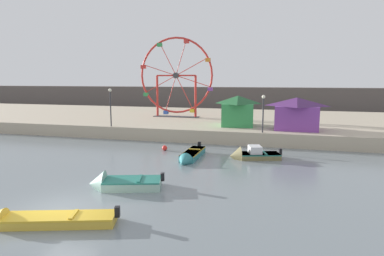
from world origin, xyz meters
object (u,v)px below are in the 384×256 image
motorboat_olive_wood (250,155)px  promenade_lamp_far (263,108)px  ferris_wheel_red_frame (176,77)px  motorboat_teal_painted (190,156)px  carnival_booth_green_kiosk (238,110)px  promenade_lamp_near (110,102)px  carnival_booth_purple_stall (297,113)px  motorboat_mustard_yellow (35,220)px  mooring_buoy_orange (165,148)px  motorboat_seafoam (119,183)px

motorboat_olive_wood → promenade_lamp_far: promenade_lamp_far is taller
ferris_wheel_red_frame → promenade_lamp_far: bearing=-41.2°
motorboat_teal_painted → carnival_booth_green_kiosk: size_ratio=1.30×
motorboat_olive_wood → promenade_lamp_near: 15.62m
ferris_wheel_red_frame → promenade_lamp_far: 15.21m
carnival_booth_purple_stall → motorboat_mustard_yellow: bearing=-115.7°
promenade_lamp_near → carnival_booth_green_kiosk: bearing=17.5°
ferris_wheel_red_frame → mooring_buoy_orange: 15.51m
carnival_booth_purple_stall → mooring_buoy_orange: (-10.73, -6.64, -2.60)m
ferris_wheel_red_frame → carnival_booth_green_kiosk: (8.54, -6.00, -3.35)m
motorboat_olive_wood → carnival_booth_green_kiosk: carnival_booth_green_kiosk is taller
promenade_lamp_near → motorboat_mustard_yellow: bearing=-69.9°
carnival_booth_purple_stall → mooring_buoy_orange: 12.88m
motorboat_mustard_yellow → carnival_booth_purple_stall: bearing=-134.6°
motorboat_teal_painted → ferris_wheel_red_frame: bearing=-158.7°
promenade_lamp_far → mooring_buoy_orange: (-7.80, -4.03, -3.24)m
motorboat_teal_painted → carnival_booth_purple_stall: carnival_booth_purple_stall is taller
motorboat_olive_wood → motorboat_mustard_yellow: bearing=45.5°
motorboat_seafoam → carnival_booth_purple_stall: bearing=-137.7°
motorboat_seafoam → ferris_wheel_red_frame: bearing=-96.5°
promenade_lamp_far → promenade_lamp_near: bearing=-180.0°
motorboat_olive_wood → carnival_booth_purple_stall: carnival_booth_purple_stall is taller
motorboat_seafoam → carnival_booth_purple_stall: size_ratio=0.97×
carnival_booth_purple_stall → mooring_buoy_orange: size_ratio=9.82×
ferris_wheel_red_frame → carnival_booth_green_kiosk: ferris_wheel_red_frame is taller
motorboat_mustard_yellow → motorboat_olive_wood: motorboat_olive_wood is taller
promenade_lamp_far → motorboat_olive_wood: bearing=-96.7°
motorboat_seafoam → carnival_booth_green_kiosk: size_ratio=1.05×
carnival_booth_green_kiosk → mooring_buoy_orange: bearing=-127.7°
promenade_lamp_near → mooring_buoy_orange: bearing=-29.4°
ferris_wheel_red_frame → mooring_buoy_orange: (3.46, -13.89, -5.97)m
motorboat_seafoam → promenade_lamp_far: (6.89, 13.91, 3.18)m
promenade_lamp_near → mooring_buoy_orange: (7.16, -4.03, -3.51)m
motorboat_seafoam → mooring_buoy_orange: motorboat_seafoam is taller
carnival_booth_purple_stall → motorboat_teal_painted: bearing=-129.4°
motorboat_olive_wood → motorboat_teal_painted: (-4.28, -1.46, -0.02)m
mooring_buoy_orange → motorboat_mustard_yellow: bearing=-90.8°
motorboat_seafoam → carnival_booth_green_kiosk: bearing=-120.2°
carnival_booth_purple_stall → promenade_lamp_far: 3.98m
carnival_booth_purple_stall → carnival_booth_green_kiosk: (-5.65, 1.24, 0.02)m
motorboat_mustard_yellow → promenade_lamp_far: bearing=-130.6°
motorboat_teal_painted → motorboat_seafoam: bearing=-15.3°
motorboat_mustard_yellow → carnival_booth_green_kiosk: bearing=-120.8°
motorboat_mustard_yellow → mooring_buoy_orange: (0.22, 15.00, -0.00)m
carnival_booth_purple_stall → promenade_lamp_near: size_ratio=1.14×
ferris_wheel_red_frame → carnival_booth_purple_stall: bearing=-27.0°
ferris_wheel_red_frame → promenade_lamp_far: (11.26, -9.85, -2.72)m
promenade_lamp_far → mooring_buoy_orange: size_ratio=7.57×
motorboat_mustard_yellow → carnival_booth_purple_stall: (10.95, 21.65, 2.59)m
motorboat_teal_painted → carnival_booth_purple_stall: size_ratio=1.20×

